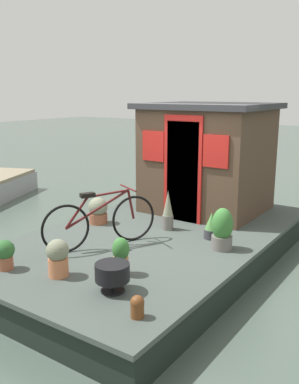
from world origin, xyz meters
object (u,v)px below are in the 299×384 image
potted_plant_succulent (98,211)px  mooring_bollard (137,306)px  potted_plant_mint (222,230)px  potted_plant_sage (121,255)px  charcoal_grill (112,273)px  bicycle (101,221)px  potted_plant_geranium (168,211)px  houseboat_cabin (207,157)px  potted_plant_fern (58,257)px  potted_plant_ivy (5,253)px  potted_plant_basil (211,226)px

potted_plant_succulent → mooring_bollard: 3.18m
potted_plant_mint → mooring_bollard: (-2.19, -0.13, -0.17)m
potted_plant_sage → charcoal_grill: potted_plant_sage is taller
bicycle → charcoal_grill: bearing=-134.1°
potted_plant_geranium → potted_plant_succulent: potted_plant_geranium is taller
houseboat_cabin → potted_plant_mint: 2.21m
potted_plant_fern → potted_plant_mint: (1.95, -1.22, 0.04)m
potted_plant_ivy → mooring_bollard: (-0.01, -2.05, -0.09)m
potted_plant_succulent → mooring_bollard: potted_plant_succulent is taller
potted_plant_basil → potted_plant_succulent: potted_plant_succulent is taller
potted_plant_geranium → potted_plant_succulent: bearing=108.7°
bicycle → potted_plant_geranium: 1.26m
potted_plant_mint → potted_plant_fern: bearing=147.9°
bicycle → charcoal_grill: 1.45m
potted_plant_ivy → potted_plant_succulent: size_ratio=0.85×
potted_plant_basil → mooring_bollard: potted_plant_basil is taller
potted_plant_sage → potted_plant_ivy: 1.46m
potted_plant_ivy → potted_plant_geranium: (2.50, -0.82, 0.10)m
bicycle → potted_plant_geranium: bicycle is taller
mooring_bollard → potted_plant_geranium: bearing=26.1°
potted_plant_fern → potted_plant_basil: size_ratio=1.14×
houseboat_cabin → potted_plant_mint: houseboat_cabin is taller
potted_plant_ivy → charcoal_grill: bearing=-78.9°
potted_plant_succulent → potted_plant_mint: bearing=-88.1°
potted_plant_basil → mooring_bollard: (-2.51, -0.45, -0.07)m
potted_plant_ivy → mooring_bollard: 2.05m
potted_plant_geranium → potted_plant_mint: bearing=-105.9°
potted_plant_sage → charcoal_grill: (-0.42, -0.21, -0.03)m
potted_plant_fern → potted_plant_ivy: 0.73m
potted_plant_sage → potted_plant_mint: (1.48, -0.64, 0.04)m
potted_plant_fern → potted_plant_geranium: bearing=-3.2°
bicycle → potted_plant_ivy: size_ratio=4.08×
houseboat_cabin → potted_plant_fern: houseboat_cabin is taller
charcoal_grill → mooring_bollard: size_ratio=1.68×
houseboat_cabin → mooring_bollard: size_ratio=9.49×
bicycle → potted_plant_succulent: bearing=43.6°
potted_plant_fern → potted_plant_succulent: size_ratio=1.04×
houseboat_cabin → bicycle: houseboat_cabin is taller
bicycle → potted_plant_mint: bearing=-58.9°
bicycle → potted_plant_basil: 1.67m
potted_plant_fern → potted_plant_succulent: (1.88, 1.02, -0.02)m
bicycle → potted_plant_succulent: (0.81, 0.77, -0.16)m
potted_plant_fern → potted_plant_succulent: 2.14m
bicycle → potted_plant_sage: bearing=-125.5°
bicycle → potted_plant_basil: bicycle is taller
potted_plant_succulent → mooring_bollard: size_ratio=1.94×
potted_plant_basil → mooring_bollard: size_ratio=1.76×
houseboat_cabin → potted_plant_sage: (-3.22, -0.51, -0.75)m
potted_plant_mint → charcoal_grill: bearing=167.2°
potted_plant_basil → potted_plant_mint: 0.47m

